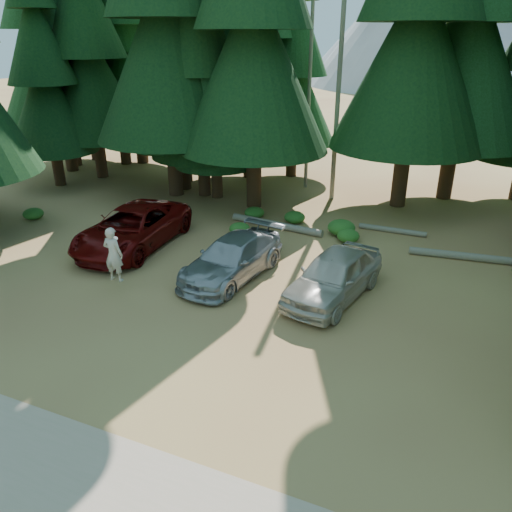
% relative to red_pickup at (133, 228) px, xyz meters
% --- Properties ---
extents(ground, '(160.00, 160.00, 0.00)m').
position_rel_red_pickup_xyz_m(ground, '(5.17, -4.56, -0.85)').
color(ground, '#95643F').
rests_on(ground, ground).
extents(gravel_strip, '(26.00, 3.50, 0.01)m').
position_rel_red_pickup_xyz_m(gravel_strip, '(5.17, -11.06, -0.85)').
color(gravel_strip, tan).
rests_on(gravel_strip, ground).
extents(forest_belt_north, '(36.00, 7.00, 22.00)m').
position_rel_red_pickup_xyz_m(forest_belt_north, '(5.17, 10.44, -0.85)').
color(forest_belt_north, black).
rests_on(forest_belt_north, ground).
extents(snag_front, '(0.24, 0.24, 12.00)m').
position_rel_red_pickup_xyz_m(snag_front, '(5.97, 9.94, 5.15)').
color(snag_front, slate).
rests_on(snag_front, ground).
extents(snag_back, '(0.20, 0.20, 10.00)m').
position_rel_red_pickup_xyz_m(snag_back, '(3.97, 11.44, 4.15)').
color(snag_back, slate).
rests_on(snag_back, ground).
extents(mountain_peak, '(48.00, 50.00, 28.00)m').
position_rel_red_pickup_xyz_m(mountain_peak, '(2.58, 83.68, 11.85)').
color(mountain_peak, gray).
rests_on(mountain_peak, ground).
extents(red_pickup, '(3.15, 6.29, 1.71)m').
position_rel_red_pickup_xyz_m(red_pickup, '(0.00, 0.00, 0.00)').
color(red_pickup, '#600908').
rests_on(red_pickup, ground).
extents(silver_minivan_center, '(2.76, 5.31, 1.47)m').
position_rel_red_pickup_xyz_m(silver_minivan_center, '(5.10, -0.96, -0.12)').
color(silver_minivan_center, '#A3A5AB').
rests_on(silver_minivan_center, ground).
extents(silver_minivan_right, '(2.86, 5.10, 1.64)m').
position_rel_red_pickup_xyz_m(silver_minivan_right, '(8.97, -1.03, -0.03)').
color(silver_minivan_right, beige).
rests_on(silver_minivan_right, ground).
extents(frisbee_player, '(0.75, 0.51, 1.99)m').
position_rel_red_pickup_xyz_m(frisbee_player, '(1.76, -3.48, 0.51)').
color(frisbee_player, beige).
rests_on(frisbee_player, ground).
extents(log_left, '(4.63, 0.88, 0.33)m').
position_rel_red_pickup_xyz_m(log_left, '(4.81, 4.40, -0.69)').
color(log_left, slate).
rests_on(log_left, ground).
extents(log_mid, '(3.03, 0.27, 0.25)m').
position_rel_red_pickup_xyz_m(log_mid, '(9.89, 5.94, -0.73)').
color(log_mid, slate).
rests_on(log_mid, ground).
extents(log_right, '(4.85, 0.86, 0.31)m').
position_rel_red_pickup_xyz_m(log_right, '(13.32, 4.08, -0.70)').
color(log_right, slate).
rests_on(log_right, ground).
extents(shrub_far_left, '(0.96, 0.96, 0.53)m').
position_rel_red_pickup_xyz_m(shrub_far_left, '(-0.61, 3.24, -0.59)').
color(shrub_far_left, '#2E601C').
rests_on(shrub_far_left, ground).
extents(shrub_left, '(0.95, 0.95, 0.52)m').
position_rel_red_pickup_xyz_m(shrub_left, '(3.55, 3.06, -0.59)').
color(shrub_left, '#2E601C').
rests_on(shrub_left, ground).
extents(shrub_center_left, '(1.00, 1.00, 0.55)m').
position_rel_red_pickup_xyz_m(shrub_center_left, '(5.35, 5.44, -0.58)').
color(shrub_center_left, '#2E601C').
rests_on(shrub_center_left, ground).
extents(shrub_center_right, '(0.97, 0.97, 0.54)m').
position_rel_red_pickup_xyz_m(shrub_center_right, '(3.30, 5.32, -0.59)').
color(shrub_center_right, '#2E601C').
rests_on(shrub_center_right, ground).
extents(shrub_right, '(1.24, 1.24, 0.68)m').
position_rel_red_pickup_xyz_m(shrub_right, '(7.80, 4.79, -0.51)').
color(shrub_right, '#2E601C').
rests_on(shrub_right, ground).
extents(shrub_far_right, '(0.98, 0.98, 0.54)m').
position_rel_red_pickup_xyz_m(shrub_far_right, '(8.28, 4.10, -0.58)').
color(shrub_far_right, '#2E601C').
rests_on(shrub_far_right, ground).
extents(shrub_edge_west, '(0.97, 0.97, 0.53)m').
position_rel_red_pickup_xyz_m(shrub_edge_west, '(-6.60, 0.94, -0.59)').
color(shrub_edge_west, '#2E601C').
rests_on(shrub_edge_west, ground).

